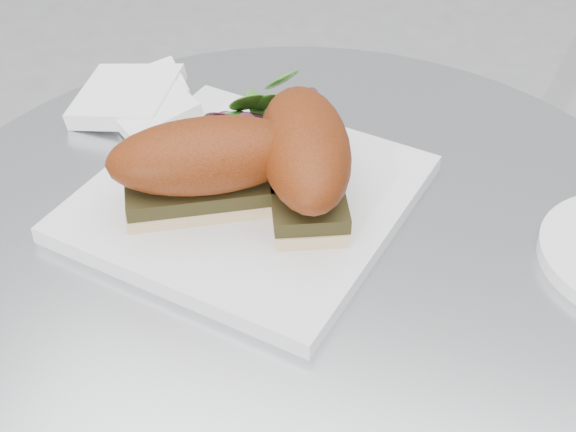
{
  "coord_description": "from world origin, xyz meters",
  "views": [
    {
      "loc": [
        0.15,
        -0.48,
        1.19
      ],
      "look_at": [
        -0.01,
        -0.0,
        0.77
      ],
      "focal_mm": 50.0,
      "sensor_mm": 36.0,
      "label": 1
    }
  ],
  "objects": [
    {
      "name": "table",
      "position": [
        0.0,
        0.0,
        0.49
      ],
      "size": [
        0.7,
        0.7,
        0.73
      ],
      "color": "#B0B3B8",
      "rests_on": "ground"
    },
    {
      "name": "napkin",
      "position": [
        -0.21,
        0.14,
        0.74
      ],
      "size": [
        0.15,
        0.15,
        0.02
      ],
      "primitive_type": null,
      "rotation": [
        0.0,
        0.0,
        -0.2
      ],
      "color": "white",
      "rests_on": "table"
    },
    {
      "name": "sandwich_left",
      "position": [
        -0.08,
        0.01,
        0.79
      ],
      "size": [
        0.18,
        0.15,
        0.08
      ],
      "rotation": [
        0.0,
        0.0,
        0.5
      ],
      "color": "tan",
      "rests_on": "plate"
    },
    {
      "name": "sandwich_right",
      "position": [
        -0.01,
        0.05,
        0.79
      ],
      "size": [
        0.14,
        0.18,
        0.08
      ],
      "rotation": [
        0.0,
        0.0,
        -1.16
      ],
      "color": "tan",
      "rests_on": "plate"
    },
    {
      "name": "salad",
      "position": [
        -0.08,
        0.12,
        0.77
      ],
      "size": [
        0.1,
        0.1,
        0.05
      ],
      "primitive_type": null,
      "color": "#489531",
      "rests_on": "plate"
    },
    {
      "name": "plate",
      "position": [
        -0.06,
        0.04,
        0.74
      ],
      "size": [
        0.31,
        0.31,
        0.02
      ],
      "primitive_type": "cube",
      "rotation": [
        0.0,
        0.0,
        -0.19
      ],
      "color": "white",
      "rests_on": "table"
    }
  ]
}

